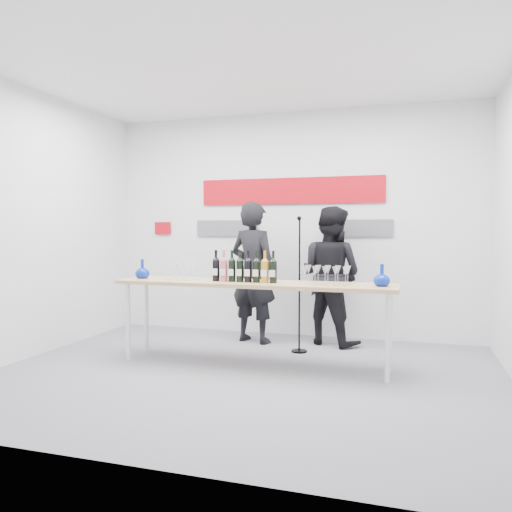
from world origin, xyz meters
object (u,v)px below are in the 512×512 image
Objects in this scene: presenter_right at (330,275)px; mic_stand at (299,311)px; presenter_left at (253,272)px; tasting_table at (253,288)px.

mic_stand is at bearing 87.52° from presenter_right.
presenter_left is at bearing 163.39° from mic_stand.
presenter_left is 1.12× the size of mic_stand.
tasting_table is at bearing 88.25° from presenter_right.
presenter_right reaches higher than tasting_table.
presenter_left reaches higher than tasting_table.
tasting_table is 1.72× the size of presenter_right.
presenter_right is 0.72m from mic_stand.
mic_stand is at bearing 168.76° from presenter_left.
mic_stand is (0.34, 0.71, -0.33)m from tasting_table.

